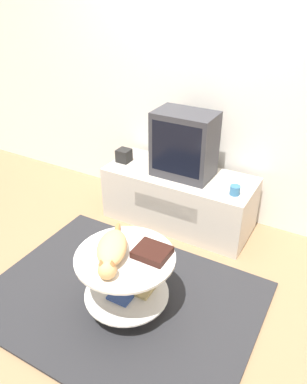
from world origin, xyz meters
The scene contains 10 objects.
ground_plane centered at (0.00, 0.00, 0.00)m, with size 12.00×12.00×0.00m, color #93704C.
wall_back centered at (0.00, 1.43, 1.30)m, with size 8.00×0.05×2.60m.
rug centered at (0.00, 0.00, 0.01)m, with size 1.85×1.38×0.02m.
tv_stand centered at (-0.09, 1.08, 0.25)m, with size 1.30×0.54×0.49m.
tv centered at (-0.06, 1.08, 0.77)m, with size 0.50×0.33×0.55m.
speaker centered at (-0.64, 1.04, 0.55)m, with size 0.12×0.12×0.12m.
mug centered at (0.44, 0.97, 0.53)m, with size 0.08×0.08×0.08m.
coffee_table centered at (0.09, -0.05, 0.31)m, with size 0.64×0.64×0.45m.
dvd_box centered at (0.23, 0.04, 0.49)m, with size 0.22×0.18×0.05m.
cat centered at (0.02, -0.10, 0.53)m, with size 0.32×0.52×0.13m.
Camera 1 is at (1.13, -1.54, 1.98)m, focal length 35.00 mm.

